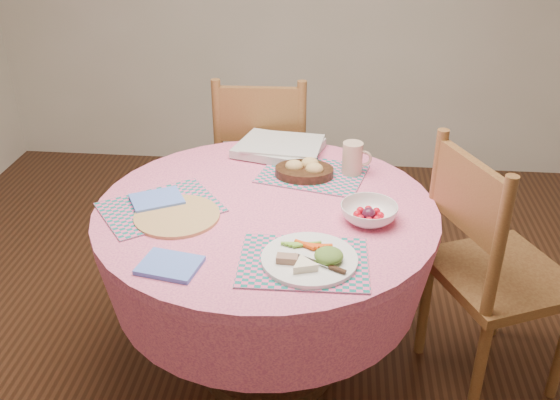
% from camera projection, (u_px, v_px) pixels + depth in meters
% --- Properties ---
extents(ground, '(4.00, 4.00, 0.00)m').
position_uv_depth(ground, '(268.00, 363.00, 2.61)').
color(ground, '#331C0F').
rests_on(ground, ground).
extents(dining_table, '(1.24, 1.24, 0.75)m').
position_uv_depth(dining_table, '(267.00, 252.00, 2.34)').
color(dining_table, pink).
rests_on(dining_table, ground).
extents(chair_right, '(0.60, 0.61, 1.02)m').
position_uv_depth(chair_right, '(490.00, 267.00, 2.29)').
color(chair_right, brown).
rests_on(chair_right, ground).
extents(chair_back, '(0.48, 0.46, 1.01)m').
position_uv_depth(chair_back, '(263.00, 166.00, 3.08)').
color(chair_back, brown).
rests_on(chair_back, ground).
extents(placemat_front, '(0.41, 0.31, 0.01)m').
position_uv_depth(placemat_front, '(304.00, 262.00, 1.93)').
color(placemat_front, '#13706A').
rests_on(placemat_front, dining_table).
extents(placemat_left, '(0.50, 0.48, 0.01)m').
position_uv_depth(placemat_left, '(161.00, 207.00, 2.24)').
color(placemat_left, '#13706A').
rests_on(placemat_left, dining_table).
extents(placemat_back, '(0.46, 0.39, 0.01)m').
position_uv_depth(placemat_back, '(313.00, 174.00, 2.48)').
color(placemat_back, '#13706A').
rests_on(placemat_back, dining_table).
extents(wicker_trivet, '(0.30, 0.30, 0.01)m').
position_uv_depth(wicker_trivet, '(177.00, 216.00, 2.18)').
color(wicker_trivet, '#AC914A').
rests_on(wicker_trivet, dining_table).
extents(napkin_near, '(0.20, 0.17, 0.01)m').
position_uv_depth(napkin_near, '(170.00, 265.00, 1.91)').
color(napkin_near, '#587DE3').
rests_on(napkin_near, dining_table).
extents(napkin_far, '(0.22, 0.21, 0.01)m').
position_uv_depth(napkin_far, '(157.00, 200.00, 2.27)').
color(napkin_far, '#587DE3').
rests_on(napkin_far, placemat_left).
extents(dinner_plate, '(0.30, 0.30, 0.05)m').
position_uv_depth(dinner_plate, '(311.00, 258.00, 1.92)').
color(dinner_plate, white).
rests_on(dinner_plate, placemat_front).
extents(bread_bowl, '(0.23, 0.23, 0.08)m').
position_uv_depth(bread_bowl, '(305.00, 170.00, 2.44)').
color(bread_bowl, black).
rests_on(bread_bowl, placemat_back).
extents(latte_mug, '(0.12, 0.08, 0.13)m').
position_uv_depth(latte_mug, '(353.00, 158.00, 2.45)').
color(latte_mug, tan).
rests_on(latte_mug, placemat_back).
extents(fruit_bowl, '(0.25, 0.25, 0.06)m').
position_uv_depth(fruit_bowl, '(369.00, 213.00, 2.15)').
color(fruit_bowl, white).
rests_on(fruit_bowl, dining_table).
extents(newspaper_stack, '(0.40, 0.35, 0.04)m').
position_uv_depth(newspaper_stack, '(279.00, 147.00, 2.65)').
color(newspaper_stack, silver).
rests_on(newspaper_stack, dining_table).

